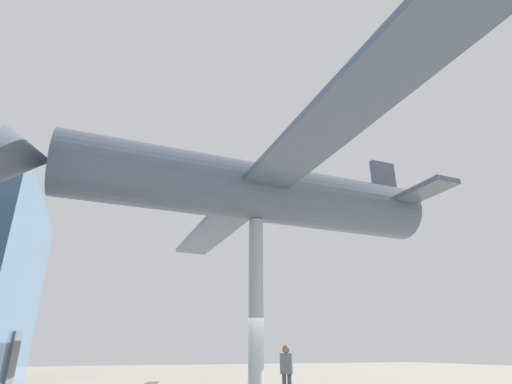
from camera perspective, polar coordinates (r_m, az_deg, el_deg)
The scene contains 3 objects.
support_pylon_central at distance 12.82m, azimuth 0.00°, elevation -16.15°, with size 0.47×0.47×5.65m.
suspended_airplane at distance 13.64m, azimuth -1.15°, elevation 0.21°, with size 19.34×14.43×3.16m.
visitor_person at distance 14.70m, azimuth 4.38°, elevation -23.85°, with size 0.42×0.45×1.76m.
Camera 1 is at (-11.92, 4.57, 1.58)m, focal length 28.00 mm.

